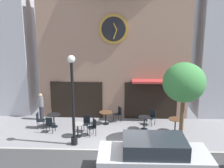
{
  "coord_description": "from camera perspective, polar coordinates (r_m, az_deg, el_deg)",
  "views": [
    {
      "loc": [
        0.01,
        -10.91,
        5.84
      ],
      "look_at": [
        -0.54,
        2.22,
        2.71
      ],
      "focal_mm": 41.48,
      "sensor_mm": 36.0,
      "label": 1
    }
  ],
  "objects": [
    {
      "name": "cafe_table_near_door",
      "position": [
        14.63,
        13.78,
        -8.2
      ],
      "size": [
        0.76,
        0.76,
        0.75
      ],
      "color": "black",
      "rests_on": "ground_plane"
    },
    {
      "name": "street_lamp",
      "position": [
        12.37,
        -8.62,
        -3.7
      ],
      "size": [
        0.36,
        0.36,
        4.4
      ],
      "color": "black",
      "rests_on": "ground_plane"
    },
    {
      "name": "cafe_chair_near_tree",
      "position": [
        14.37,
        -5.74,
        -8.35
      ],
      "size": [
        0.49,
        0.49,
        0.9
      ],
      "color": "black",
      "rests_on": "ground_plane"
    },
    {
      "name": "street_tree",
      "position": [
        12.63,
        15.59,
        0.23
      ],
      "size": [
        2.01,
        1.81,
        4.05
      ],
      "color": "brown",
      "rests_on": "ground_plane"
    },
    {
      "name": "pedestrian_grey",
      "position": [
        16.41,
        -15.36,
        -4.74
      ],
      "size": [
        0.45,
        0.45,
        1.67
      ],
      "color": "#2D2D38",
      "rests_on": "ground_plane"
    },
    {
      "name": "cafe_chair_outer",
      "position": [
        15.34,
        8.75,
        -7.01
      ],
      "size": [
        0.56,
        0.56,
        0.9
      ],
      "color": "black",
      "rests_on": "ground_plane"
    },
    {
      "name": "ground_plane",
      "position": [
        11.55,
        2.12,
        -17.12
      ],
      "size": [
        26.48,
        10.84,
        0.13
      ],
      "color": "gray"
    },
    {
      "name": "cafe_table_leftmost",
      "position": [
        13.78,
        -7.56,
        -9.57
      ],
      "size": [
        0.63,
        0.63,
        0.73
      ],
      "color": "black",
      "rests_on": "ground_plane"
    },
    {
      "name": "clock_building",
      "position": [
        16.36,
        0.5,
        11.03
      ],
      "size": [
        9.16,
        3.21,
        9.96
      ],
      "color": "#9E7A66",
      "rests_on": "ground_plane"
    },
    {
      "name": "cafe_table_center_left",
      "position": [
        15.27,
        -1.39,
        -6.89
      ],
      "size": [
        0.76,
        0.76,
        0.74
      ],
      "color": "black",
      "rests_on": "ground_plane"
    },
    {
      "name": "cafe_table_center_right",
      "position": [
        15.22,
        -12.71,
        -7.27
      ],
      "size": [
        0.77,
        0.77,
        0.75
      ],
      "color": "black",
      "rests_on": "ground_plane"
    },
    {
      "name": "cafe_chair_right_end",
      "position": [
        15.27,
        -15.73,
        -7.47
      ],
      "size": [
        0.43,
        0.43,
        0.9
      ],
      "color": "black",
      "rests_on": "ground_plane"
    },
    {
      "name": "parked_car_silver",
      "position": [
        10.54,
        9.18,
        -15.59
      ],
      "size": [
        4.31,
        2.04,
        1.55
      ],
      "color": "#B7BABF",
      "rests_on": "ground_plane"
    },
    {
      "name": "cafe_chair_curbside",
      "position": [
        14.49,
        -13.51,
        -8.47
      ],
      "size": [
        0.46,
        0.46,
        0.9
      ],
      "color": "black",
      "rests_on": "ground_plane"
    },
    {
      "name": "cafe_table_rightmost",
      "position": [
        14.64,
        7.12,
        -8.03
      ],
      "size": [
        0.67,
        0.67,
        0.75
      ],
      "color": "black",
      "rests_on": "ground_plane"
    },
    {
      "name": "cafe_chair_mid_row",
      "position": [
        13.84,
        -4.24,
        -9.19
      ],
      "size": [
        0.55,
        0.55,
        0.9
      ],
      "color": "black",
      "rests_on": "ground_plane"
    },
    {
      "name": "cafe_chair_by_entrance",
      "position": [
        15.64,
        1.43,
        -6.44
      ],
      "size": [
        0.54,
        0.54,
        0.9
      ],
      "color": "black",
      "rests_on": "ground_plane"
    }
  ]
}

